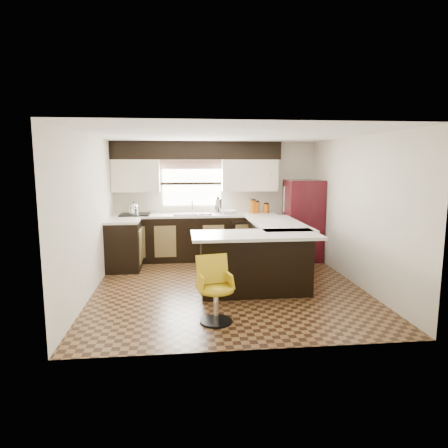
{
  "coord_description": "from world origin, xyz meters",
  "views": [
    {
      "loc": [
        -0.74,
        -6.16,
        1.99
      ],
      "look_at": [
        -0.02,
        0.45,
        0.96
      ],
      "focal_mm": 32.0,
      "sensor_mm": 36.0,
      "label": 1
    }
  ],
  "objects": [
    {
      "name": "wall_front",
      "position": [
        0.0,
        -2.2,
        1.2
      ],
      "size": [
        4.4,
        0.0,
        4.4
      ],
      "primitive_type": "plane",
      "rotation": [
        -1.57,
        0.0,
        0.0
      ],
      "color": "beige",
      "rests_on": "floor"
    },
    {
      "name": "canister_small",
      "position": [
        1.02,
        1.92,
        1.04
      ],
      "size": [
        0.12,
        0.12,
        0.18
      ],
      "primitive_type": "cylinder",
      "color": "#9C4B0E",
      "rests_on": "counter_back"
    },
    {
      "name": "bar_chair",
      "position": [
        -0.32,
        -1.42,
        0.42
      ],
      "size": [
        0.53,
        0.53,
        0.83
      ],
      "primitive_type": null,
      "rotation": [
        0.0,
        0.0,
        0.21
      ],
      "color": "#BC9B13",
      "rests_on": "floor"
    },
    {
      "name": "soffit",
      "position": [
        -0.4,
        2.03,
        2.22
      ],
      "size": [
        3.4,
        0.35,
        0.36
      ],
      "primitive_type": "cube",
      "color": "black",
      "rests_on": "wall_back"
    },
    {
      "name": "valance",
      "position": [
        -0.5,
        2.14,
        1.94
      ],
      "size": [
        1.3,
        0.06,
        0.18
      ],
      "primitive_type": "cube",
      "color": "#D19B93",
      "rests_on": "wall_back"
    },
    {
      "name": "upper_cab_right",
      "position": [
        0.68,
        2.03,
        1.72
      ],
      "size": [
        1.14,
        0.35,
        0.64
      ],
      "primitive_type": "cube",
      "color": "beige",
      "rests_on": "wall_back"
    },
    {
      "name": "refrigerator",
      "position": [
        1.73,
        1.65,
        0.82
      ],
      "size": [
        0.7,
        0.67,
        1.63
      ],
      "primitive_type": "cube",
      "color": "#38090F",
      "rests_on": "floor"
    },
    {
      "name": "cooktop",
      "position": [
        -1.65,
        1.88,
        0.96
      ],
      "size": [
        0.58,
        0.5,
        0.02
      ],
      "primitive_type": "cube",
      "color": "black",
      "rests_on": "counter_back"
    },
    {
      "name": "sink",
      "position": [
        -0.5,
        1.88,
        0.96
      ],
      "size": [
        0.75,
        0.45,
        0.03
      ],
      "primitive_type": "cube",
      "color": "#B2B2B7",
      "rests_on": "counter_back"
    },
    {
      "name": "window_pane",
      "position": [
        -0.5,
        2.18,
        1.55
      ],
      "size": [
        1.2,
        0.02,
        0.9
      ],
      "primitive_type": "cube",
      "color": "white",
      "rests_on": "wall_back"
    },
    {
      "name": "peninsula_return",
      "position": [
        0.38,
        -0.35,
        0.45
      ],
      "size": [
        1.65,
        0.6,
        0.9
      ],
      "primitive_type": "cube",
      "color": "black",
      "rests_on": "floor"
    },
    {
      "name": "counter_pen_long",
      "position": [
        0.95,
        0.62,
        0.92
      ],
      "size": [
        0.84,
        1.95,
        0.04
      ],
      "primitive_type": "cube",
      "color": "silver",
      "rests_on": "peninsula_long"
    },
    {
      "name": "base_cab_left",
      "position": [
        -1.8,
        1.25,
        0.45
      ],
      "size": [
        0.6,
        0.7,
        0.9
      ],
      "primitive_type": "cube",
      "color": "black",
      "rests_on": "floor"
    },
    {
      "name": "wall_right",
      "position": [
        2.1,
        0.0,
        1.2
      ],
      "size": [
        0.0,
        4.4,
        4.4
      ],
      "primitive_type": "plane",
      "rotation": [
        1.57,
        0.0,
        -1.57
      ],
      "color": "beige",
      "rests_on": "floor"
    },
    {
      "name": "canister_med",
      "position": [
        0.82,
        1.92,
        1.06
      ],
      "size": [
        0.13,
        0.13,
        0.23
      ],
      "primitive_type": "cylinder",
      "color": "#9C4B0E",
      "rests_on": "counter_back"
    },
    {
      "name": "kettle",
      "position": [
        -1.66,
        1.88,
        1.09
      ],
      "size": [
        0.18,
        0.18,
        0.25
      ],
      "primitive_type": null,
      "color": "silver",
      "rests_on": "cooktop"
    },
    {
      "name": "base_cab_back",
      "position": [
        -0.45,
        1.9,
        0.45
      ],
      "size": [
        3.3,
        0.6,
        0.9
      ],
      "primitive_type": "cube",
      "color": "black",
      "rests_on": "floor"
    },
    {
      "name": "canister_large",
      "position": [
        0.74,
        1.92,
        1.08
      ],
      "size": [
        0.13,
        0.13,
        0.27
      ],
      "primitive_type": "cylinder",
      "color": "#9C4B0E",
      "rests_on": "counter_back"
    },
    {
      "name": "upper_cab_left",
      "position": [
        -1.62,
        2.03,
        1.72
      ],
      "size": [
        0.94,
        0.35,
        0.64
      ],
      "primitive_type": "cube",
      "color": "beige",
      "rests_on": "wall_back"
    },
    {
      "name": "peninsula_long",
      "position": [
        0.9,
        0.62,
        0.45
      ],
      "size": [
        0.6,
        1.95,
        0.9
      ],
      "primitive_type": "cube",
      "color": "black",
      "rests_on": "floor"
    },
    {
      "name": "floor",
      "position": [
        0.0,
        0.0,
        0.0
      ],
      "size": [
        4.4,
        4.4,
        0.0
      ],
      "primitive_type": "plane",
      "color": "#49301A",
      "rests_on": "ground"
    },
    {
      "name": "ceiling",
      "position": [
        0.0,
        0.0,
        2.4
      ],
      "size": [
        4.4,
        4.4,
        0.0
      ],
      "primitive_type": "plane",
      "rotation": [
        3.14,
        0.0,
        0.0
      ],
      "color": "silver",
      "rests_on": "wall_back"
    },
    {
      "name": "counter_left",
      "position": [
        -1.8,
        1.25,
        0.92
      ],
      "size": [
        0.6,
        0.7,
        0.04
      ],
      "primitive_type": "cube",
      "color": "silver",
      "rests_on": "base_cab_left"
    },
    {
      "name": "wall_back",
      "position": [
        0.0,
        2.2,
        1.2
      ],
      "size": [
        4.4,
        0.0,
        4.4
      ],
      "primitive_type": "plane",
      "rotation": [
        1.57,
        0.0,
        0.0
      ],
      "color": "beige",
      "rests_on": "floor"
    },
    {
      "name": "wall_left",
      "position": [
        -2.1,
        0.0,
        1.2
      ],
      "size": [
        0.0,
        4.4,
        4.4
      ],
      "primitive_type": "plane",
      "rotation": [
        1.57,
        0.0,
        1.57
      ],
      "color": "beige",
      "rests_on": "floor"
    },
    {
      "name": "mixing_bowl",
      "position": [
        0.24,
        1.9,
        0.98
      ],
      "size": [
        0.32,
        0.32,
        0.07
      ],
      "primitive_type": "imported",
      "rotation": [
        0.0,
        0.0,
        0.11
      ],
      "color": "white",
      "rests_on": "counter_back"
    },
    {
      "name": "dishwasher",
      "position": [
        0.55,
        1.61,
        0.43
      ],
      "size": [
        0.58,
        0.03,
        0.78
      ],
      "primitive_type": "cube",
      "color": "black",
      "rests_on": "floor"
    },
    {
      "name": "counter_back",
      "position": [
        -0.45,
        1.9,
        0.92
      ],
      "size": [
        3.3,
        0.6,
        0.04
      ],
      "primitive_type": "cube",
      "color": "silver",
      "rests_on": "base_cab_back"
    },
    {
      "name": "percolator",
      "position": [
        0.02,
        1.9,
        1.1
      ],
      "size": [
        0.15,
        0.15,
        0.31
      ],
      "primitive_type": "cylinder",
      "color": "silver",
      "rests_on": "counter_back"
    },
    {
      "name": "counter_pen_return",
      "position": [
        0.35,
        -0.44,
        0.92
      ],
      "size": [
        1.89,
        0.84,
        0.04
      ],
      "primitive_type": "cube",
      "color": "silver",
      "rests_on": "peninsula_return"
    }
  ]
}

